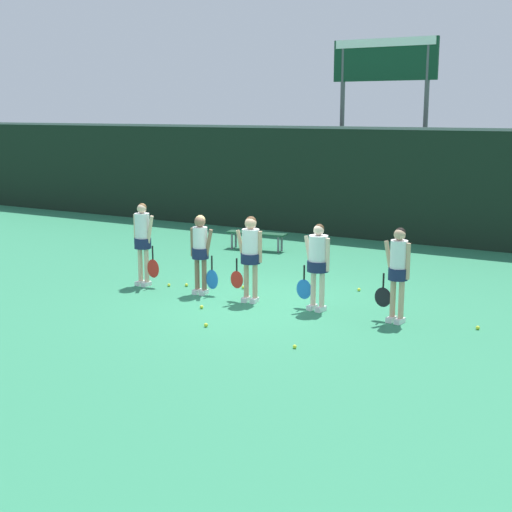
{
  "coord_description": "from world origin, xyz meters",
  "views": [
    {
      "loc": [
        6.76,
        -11.79,
        3.7
      ],
      "look_at": [
        -0.02,
        -0.01,
        0.92
      ],
      "focal_mm": 50.0,
      "sensor_mm": 36.0,
      "label": 1
    }
  ],
  "objects_px": {
    "scoreboard": "(384,84)",
    "tennis_ball_2": "(202,307)",
    "tennis_ball_7": "(243,287)",
    "player_1": "(201,248)",
    "player_3": "(318,260)",
    "player_0": "(143,238)",
    "tennis_ball_1": "(186,285)",
    "player_4": "(398,267)",
    "tennis_ball_4": "(359,290)",
    "tennis_ball_6": "(169,285)",
    "tennis_ball_3": "(478,328)",
    "tennis_ball_5": "(295,347)",
    "bench_courtside": "(257,235)",
    "tennis_ball_0": "(206,325)",
    "player_2": "(250,251)"
  },
  "relations": [
    {
      "from": "player_3",
      "to": "tennis_ball_6",
      "type": "distance_m",
      "value": 3.66
    },
    {
      "from": "player_0",
      "to": "tennis_ball_1",
      "type": "height_order",
      "value": "player_0"
    },
    {
      "from": "bench_courtside",
      "to": "player_4",
      "type": "bearing_deg",
      "value": -46.5
    },
    {
      "from": "player_3",
      "to": "tennis_ball_7",
      "type": "bearing_deg",
      "value": 170.29
    },
    {
      "from": "bench_courtside",
      "to": "tennis_ball_7",
      "type": "relative_size",
      "value": 23.43
    },
    {
      "from": "player_2",
      "to": "player_4",
      "type": "bearing_deg",
      "value": -5.9
    },
    {
      "from": "player_3",
      "to": "tennis_ball_2",
      "type": "relative_size",
      "value": 23.48
    },
    {
      "from": "player_1",
      "to": "tennis_ball_7",
      "type": "relative_size",
      "value": 22.68
    },
    {
      "from": "scoreboard",
      "to": "tennis_ball_1",
      "type": "relative_size",
      "value": 83.41
    },
    {
      "from": "scoreboard",
      "to": "tennis_ball_1",
      "type": "height_order",
      "value": "scoreboard"
    },
    {
      "from": "tennis_ball_0",
      "to": "tennis_ball_4",
      "type": "height_order",
      "value": "tennis_ball_0"
    },
    {
      "from": "player_3",
      "to": "tennis_ball_5",
      "type": "relative_size",
      "value": 25.66
    },
    {
      "from": "tennis_ball_3",
      "to": "player_3",
      "type": "bearing_deg",
      "value": -174.94
    },
    {
      "from": "tennis_ball_0",
      "to": "player_3",
      "type": "bearing_deg",
      "value": 57.88
    },
    {
      "from": "tennis_ball_4",
      "to": "tennis_ball_6",
      "type": "relative_size",
      "value": 1.03
    },
    {
      "from": "player_4",
      "to": "tennis_ball_4",
      "type": "xyz_separation_m",
      "value": [
        -1.4,
        1.75,
        -0.97
      ]
    },
    {
      "from": "player_2",
      "to": "tennis_ball_1",
      "type": "xyz_separation_m",
      "value": [
        -1.81,
        0.38,
        -0.99
      ]
    },
    {
      "from": "tennis_ball_0",
      "to": "tennis_ball_7",
      "type": "xyz_separation_m",
      "value": [
        -0.82,
        2.64,
        0.0
      ]
    },
    {
      "from": "tennis_ball_0",
      "to": "tennis_ball_5",
      "type": "distance_m",
      "value": 1.88
    },
    {
      "from": "player_4",
      "to": "tennis_ball_7",
      "type": "distance_m",
      "value": 3.79
    },
    {
      "from": "scoreboard",
      "to": "player_0",
      "type": "xyz_separation_m",
      "value": [
        -1.92,
        -9.2,
        -3.44
      ]
    },
    {
      "from": "bench_courtside",
      "to": "tennis_ball_1",
      "type": "height_order",
      "value": "bench_courtside"
    },
    {
      "from": "player_0",
      "to": "tennis_ball_4",
      "type": "xyz_separation_m",
      "value": [
        4.21,
        1.83,
        -1.01
      ]
    },
    {
      "from": "tennis_ball_7",
      "to": "tennis_ball_2",
      "type": "bearing_deg",
      "value": -86.67
    },
    {
      "from": "player_0",
      "to": "player_4",
      "type": "height_order",
      "value": "player_0"
    },
    {
      "from": "player_3",
      "to": "scoreboard",
      "type": "bearing_deg",
      "value": 112.48
    },
    {
      "from": "player_3",
      "to": "tennis_ball_1",
      "type": "distance_m",
      "value": 3.35
    },
    {
      "from": "bench_courtside",
      "to": "player_2",
      "type": "relative_size",
      "value": 0.99
    },
    {
      "from": "tennis_ball_0",
      "to": "tennis_ball_5",
      "type": "height_order",
      "value": "tennis_ball_0"
    },
    {
      "from": "scoreboard",
      "to": "tennis_ball_2",
      "type": "xyz_separation_m",
      "value": [
        0.2,
        -10.13,
        -4.45
      ]
    },
    {
      "from": "tennis_ball_2",
      "to": "tennis_ball_4",
      "type": "distance_m",
      "value": 3.46
    },
    {
      "from": "tennis_ball_2",
      "to": "tennis_ball_7",
      "type": "bearing_deg",
      "value": 93.33
    },
    {
      "from": "player_2",
      "to": "tennis_ball_5",
      "type": "distance_m",
      "value": 3.08
    },
    {
      "from": "tennis_ball_2",
      "to": "tennis_ball_4",
      "type": "bearing_deg",
      "value": 52.83
    },
    {
      "from": "tennis_ball_6",
      "to": "tennis_ball_7",
      "type": "xyz_separation_m",
      "value": [
        1.49,
        0.62,
        0.0
      ]
    },
    {
      "from": "player_1",
      "to": "player_4",
      "type": "distance_m",
      "value": 4.14
    },
    {
      "from": "player_3",
      "to": "tennis_ball_0",
      "type": "xyz_separation_m",
      "value": [
        -1.22,
        -1.94,
        -0.94
      ]
    },
    {
      "from": "tennis_ball_2",
      "to": "player_4",
      "type": "bearing_deg",
      "value": 16.06
    },
    {
      "from": "bench_courtside",
      "to": "tennis_ball_6",
      "type": "distance_m",
      "value": 4.53
    },
    {
      "from": "player_2",
      "to": "tennis_ball_7",
      "type": "relative_size",
      "value": 23.64
    },
    {
      "from": "player_4",
      "to": "tennis_ball_3",
      "type": "relative_size",
      "value": 24.11
    },
    {
      "from": "player_4",
      "to": "player_3",
      "type": "bearing_deg",
      "value": -171.76
    },
    {
      "from": "player_3",
      "to": "tennis_ball_2",
      "type": "distance_m",
      "value": 2.38
    },
    {
      "from": "bench_courtside",
      "to": "player_3",
      "type": "bearing_deg",
      "value": -55.9
    },
    {
      "from": "player_0",
      "to": "player_2",
      "type": "xyz_separation_m",
      "value": [
        2.67,
        -0.02,
        -0.02
      ]
    },
    {
      "from": "tennis_ball_7",
      "to": "tennis_ball_0",
      "type": "bearing_deg",
      "value": -72.76
    },
    {
      "from": "tennis_ball_2",
      "to": "player_3",
      "type": "bearing_deg",
      "value": 27.71
    },
    {
      "from": "tennis_ball_5",
      "to": "tennis_ball_1",
      "type": "bearing_deg",
      "value": 147.32
    },
    {
      "from": "bench_courtside",
      "to": "tennis_ball_4",
      "type": "bearing_deg",
      "value": -41.36
    },
    {
      "from": "tennis_ball_4",
      "to": "tennis_ball_6",
      "type": "distance_m",
      "value": 4.04
    }
  ]
}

